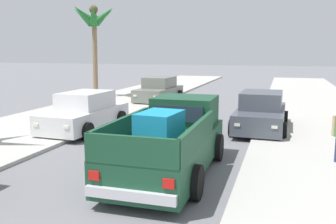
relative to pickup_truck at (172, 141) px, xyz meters
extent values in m
cube|color=#B2AFA8|center=(-6.91, 4.86, -0.75)|extent=(5.29, 60.00, 0.12)
cube|color=#B2AFA8|center=(4.37, 4.86, -0.75)|extent=(5.29, 60.00, 0.12)
cube|color=silver|center=(-5.67, 4.86, -0.76)|extent=(0.16, 60.00, 0.10)
cube|color=silver|center=(3.13, 4.86, -0.76)|extent=(0.16, 60.00, 0.10)
cube|color=#19472D|center=(0.00, -0.19, -0.21)|extent=(1.98, 5.12, 0.80)
cube|color=#19472D|center=(-0.02, 1.41, 0.59)|extent=(1.74, 1.52, 0.80)
cube|color=#283342|center=(-0.01, 0.65, 0.61)|extent=(1.38, 0.08, 0.44)
cube|color=#283342|center=(-0.03, 2.17, 0.61)|extent=(1.46, 0.08, 0.48)
cube|color=#19472D|center=(-0.90, -1.06, 0.47)|extent=(0.14, 3.30, 0.56)
cube|color=#19472D|center=(0.92, -1.04, 0.47)|extent=(0.14, 3.30, 0.56)
cube|color=#19472D|center=(0.03, -2.70, 0.47)|extent=(1.88, 0.12, 0.56)
cube|color=silver|center=(0.03, -2.79, -0.37)|extent=(1.83, 0.14, 0.20)
cylinder|color=black|center=(-0.99, 1.33, -0.43)|extent=(0.27, 0.76, 0.76)
cylinder|color=black|center=(0.96, 1.35, -0.43)|extent=(0.27, 0.76, 0.76)
cylinder|color=black|center=(-0.96, -1.60, -0.43)|extent=(0.27, 0.76, 0.76)
cylinder|color=black|center=(1.00, -1.58, -0.43)|extent=(0.27, 0.76, 0.76)
cube|color=red|center=(-0.72, -2.77, -0.07)|extent=(0.22, 0.04, 0.18)
cube|color=red|center=(0.78, -2.75, -0.07)|extent=(0.22, 0.04, 0.18)
cube|color=#198CBF|center=(0.01, -0.98, 0.56)|extent=(0.94, 1.20, 0.73)
cube|color=silver|center=(-4.67, 3.67, -0.27)|extent=(1.90, 4.26, 0.72)
cube|color=silver|center=(-4.67, 3.77, 0.41)|extent=(1.59, 2.15, 0.64)
cube|color=#283342|center=(-4.70, 2.80, 0.39)|extent=(1.37, 0.13, 0.52)
cube|color=#283342|center=(-4.63, 4.74, 0.39)|extent=(1.34, 0.13, 0.50)
cylinder|color=black|center=(-3.81, 2.33, -0.49)|extent=(0.24, 0.65, 0.64)
cylinder|color=black|center=(-5.62, 2.40, -0.49)|extent=(0.24, 0.65, 0.64)
cylinder|color=black|center=(-3.73, 4.94, -0.49)|extent=(0.24, 0.65, 0.64)
cylinder|color=black|center=(-5.53, 5.00, -0.49)|extent=(0.24, 0.65, 0.64)
cube|color=red|center=(-3.97, 5.75, -0.16)|extent=(0.20, 0.05, 0.12)
cube|color=white|center=(-4.13, 1.54, -0.20)|extent=(0.20, 0.05, 0.10)
cube|color=red|center=(-5.23, 5.80, -0.16)|extent=(0.20, 0.05, 0.12)
cube|color=white|center=(-5.36, 1.58, -0.20)|extent=(0.20, 0.05, 0.10)
cube|color=#474C56|center=(1.90, 5.75, -0.27)|extent=(1.85, 4.24, 0.72)
cube|color=#474C56|center=(1.90, 5.85, 0.41)|extent=(1.56, 2.13, 0.64)
cube|color=#283342|center=(1.88, 4.88, 0.39)|extent=(1.37, 0.11, 0.52)
cube|color=#283342|center=(1.92, 6.82, 0.39)|extent=(1.34, 0.11, 0.50)
cylinder|color=black|center=(2.78, 4.43, -0.49)|extent=(0.23, 0.64, 0.64)
cylinder|color=black|center=(0.97, 4.46, -0.49)|extent=(0.23, 0.64, 0.64)
cylinder|color=black|center=(2.83, 7.03, -0.49)|extent=(0.23, 0.64, 0.64)
cylinder|color=black|center=(1.03, 7.07, -0.49)|extent=(0.23, 0.64, 0.64)
cube|color=red|center=(2.58, 7.84, -0.16)|extent=(0.20, 0.04, 0.12)
cube|color=white|center=(2.47, 3.62, -0.20)|extent=(0.20, 0.04, 0.10)
cube|color=red|center=(1.31, 7.87, -0.16)|extent=(0.20, 0.04, 0.12)
cube|color=white|center=(1.24, 3.65, -0.20)|extent=(0.20, 0.04, 0.10)
cube|color=slate|center=(-4.58, 12.33, -0.27)|extent=(1.98, 4.29, 0.72)
cube|color=slate|center=(-4.57, 12.43, 0.41)|extent=(1.63, 2.18, 0.64)
cube|color=#283342|center=(-4.62, 11.46, 0.39)|extent=(1.37, 0.15, 0.52)
cube|color=#283342|center=(-4.52, 13.40, 0.39)|extent=(1.34, 0.15, 0.50)
cylinder|color=black|center=(-3.74, 10.98, -0.49)|extent=(0.25, 0.65, 0.64)
cylinder|color=black|center=(-5.55, 11.08, -0.49)|extent=(0.25, 0.65, 0.64)
cylinder|color=black|center=(-3.61, 13.59, -0.49)|extent=(0.25, 0.65, 0.64)
cylinder|color=black|center=(-5.41, 13.68, -0.49)|extent=(0.25, 0.65, 0.64)
cube|color=red|center=(-3.83, 14.41, -0.16)|extent=(0.20, 0.05, 0.12)
cube|color=white|center=(-4.07, 10.19, -0.20)|extent=(0.20, 0.05, 0.10)
cube|color=red|center=(-5.10, 14.47, -0.16)|extent=(0.20, 0.05, 0.12)
cube|color=white|center=(-5.30, 10.26, -0.20)|extent=(0.20, 0.05, 0.10)
cylinder|color=#846B4C|center=(-9.12, 12.74, 2.06)|extent=(0.31, 0.42, 5.74)
cone|color=#23702D|center=(-8.41, 12.87, 4.58)|extent=(1.55, 0.82, 1.34)
cone|color=#23702D|center=(-8.80, 13.54, 4.58)|extent=(1.17, 1.85, 1.38)
cone|color=#23702D|center=(-9.42, 13.41, 4.63)|extent=(1.14, 1.63, 1.27)
cone|color=#23702D|center=(-9.90, 12.72, 4.56)|extent=(1.60, 0.60, 1.40)
cone|color=#23702D|center=(-9.52, 12.13, 4.60)|extent=(1.30, 1.57, 1.32)
cone|color=#23702D|center=(-8.75, 11.98, 4.53)|extent=(1.25, 1.76, 1.46)
sphere|color=brown|center=(-9.12, 12.74, 4.93)|extent=(0.55, 0.55, 0.55)
cylinder|color=tan|center=(4.03, 1.78, 0.32)|extent=(0.09, 0.09, 0.55)
camera|label=1|loc=(2.65, -8.70, 2.30)|focal=38.84mm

